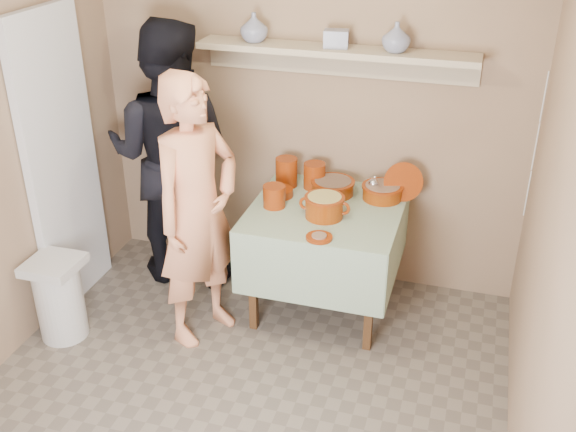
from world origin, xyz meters
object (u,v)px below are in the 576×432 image
(person_helper, at_px, (170,154))
(cazuela_rice, at_px, (324,205))
(person_cook, at_px, (198,212))
(serving_table, at_px, (326,224))
(trash_bin, at_px, (59,298))

(person_helper, bearing_deg, cazuela_rice, 160.37)
(person_cook, distance_m, serving_table, 0.87)
(serving_table, relative_size, trash_bin, 1.74)
(person_helper, distance_m, cazuela_rice, 1.21)
(trash_bin, bearing_deg, serving_table, 27.61)
(person_cook, xyz_separation_m, cazuela_rice, (0.70, 0.37, -0.02))
(person_helper, bearing_deg, person_cook, 120.20)
(person_helper, distance_m, serving_table, 1.21)
(person_cook, relative_size, serving_table, 1.79)
(person_cook, xyz_separation_m, trash_bin, (-0.86, -0.32, -0.58))
(person_cook, distance_m, person_helper, 0.80)
(person_cook, xyz_separation_m, person_helper, (-0.48, 0.64, 0.07))
(person_cook, relative_size, cazuela_rice, 5.26)
(serving_table, relative_size, cazuela_rice, 2.95)
(serving_table, height_order, cazuela_rice, cazuela_rice)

